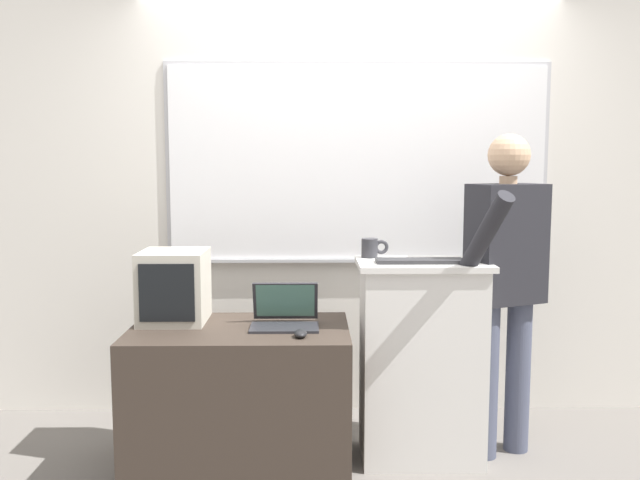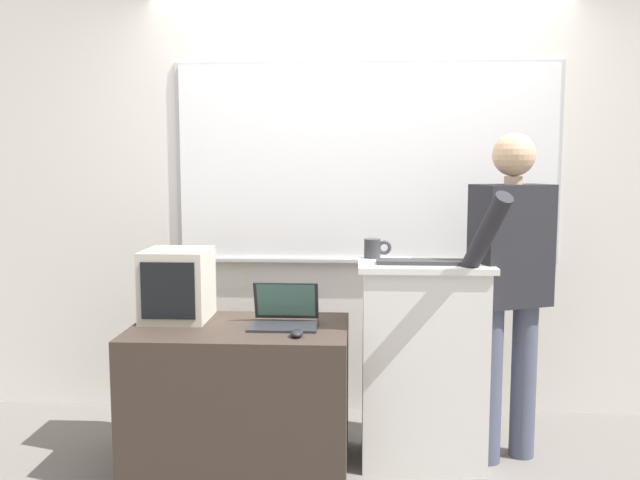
# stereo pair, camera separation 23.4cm
# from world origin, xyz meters

# --- Properties ---
(back_wall) EXTENTS (6.40, 0.17, 2.95)m
(back_wall) POSITION_xyz_m (0.00, 1.14, 1.48)
(back_wall) COLOR silver
(back_wall) RESTS_ON ground_plane
(lectern_podium) EXTENTS (0.67, 0.43, 1.04)m
(lectern_podium) POSITION_xyz_m (0.34, 0.38, 0.52)
(lectern_podium) COLOR silver
(lectern_podium) RESTS_ON ground_plane
(side_desk) EXTENTS (1.08, 0.67, 0.73)m
(side_desk) POSITION_xyz_m (-0.59, 0.26, 0.36)
(side_desk) COLOR #382D26
(side_desk) RESTS_ON ground_plane
(person_presenter) EXTENTS (0.56, 0.65, 1.69)m
(person_presenter) POSITION_xyz_m (0.77, 0.42, 0.97)
(person_presenter) COLOR #474C60
(person_presenter) RESTS_ON ground_plane
(laptop) EXTENTS (0.34, 0.28, 0.21)m
(laptop) POSITION_xyz_m (-0.37, 0.31, 0.79)
(laptop) COLOR #28282D
(laptop) RESTS_ON side_desk
(wireless_keyboard) EXTENTS (0.44, 0.13, 0.02)m
(wireless_keyboard) POSITION_xyz_m (0.31, 0.32, 1.05)
(wireless_keyboard) COLOR #2D2D30
(wireless_keyboard) RESTS_ON lectern_podium
(computer_mouse_by_laptop) EXTENTS (0.06, 0.10, 0.03)m
(computer_mouse_by_laptop) POSITION_xyz_m (-0.28, 0.07, 0.75)
(computer_mouse_by_laptop) COLOR black
(computer_mouse_by_laptop) RESTS_ON side_desk
(crt_monitor) EXTENTS (0.33, 0.36, 0.37)m
(crt_monitor) POSITION_xyz_m (-0.94, 0.40, 0.91)
(crt_monitor) COLOR #BCB7A8
(crt_monitor) RESTS_ON side_desk
(coffee_mug) EXTENTS (0.14, 0.09, 0.10)m
(coffee_mug) POSITION_xyz_m (0.08, 0.52, 1.09)
(coffee_mug) COLOR #333338
(coffee_mug) RESTS_ON lectern_podium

